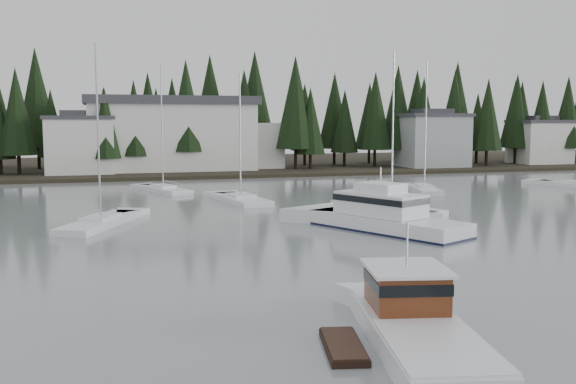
% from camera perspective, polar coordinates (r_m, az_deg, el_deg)
% --- Properties ---
extents(far_shore_land, '(240.00, 54.00, 1.00)m').
position_cam_1_polar(far_shore_land, '(113.17, -8.49, 2.30)').
color(far_shore_land, black).
rests_on(far_shore_land, ground).
extents(conifer_treeline, '(200.00, 22.00, 20.00)m').
position_cam_1_polar(conifer_treeline, '(102.30, -7.67, 1.90)').
color(conifer_treeline, black).
rests_on(conifer_treeline, ground).
extents(house_west, '(9.54, 7.42, 8.75)m').
position_cam_1_polar(house_west, '(94.00, -18.00, 4.12)').
color(house_west, silver).
rests_on(house_west, ground).
extents(house_east_a, '(10.60, 8.48, 9.25)m').
position_cam_1_polar(house_east_a, '(106.04, 12.66, 4.61)').
color(house_east_a, '#999EA0').
rests_on(house_east_a, ground).
extents(house_east_b, '(9.54, 7.42, 8.25)m').
position_cam_1_polar(house_east_b, '(119.81, 21.47, 4.26)').
color(house_east_b, silver).
rests_on(house_east_b, ground).
extents(harbor_inn, '(29.50, 11.50, 10.90)m').
position_cam_1_polar(harbor_inn, '(98.01, -9.11, 5.07)').
color(harbor_inn, silver).
rests_on(harbor_inn, ground).
extents(lobster_boat_brown, '(5.99, 9.78, 4.62)m').
position_cam_1_polar(lobster_boat_brown, '(22.97, 11.05, -11.86)').
color(lobster_boat_brown, white).
rests_on(lobster_boat_brown, ground).
extents(cabin_cruiser_center, '(8.64, 12.50, 5.19)m').
position_cam_1_polar(cabin_cruiser_center, '(45.71, 8.56, -2.44)').
color(cabin_cruiser_center, white).
rests_on(cabin_cruiser_center, ground).
extents(sailboat_0, '(5.57, 10.47, 12.76)m').
position_cam_1_polar(sailboat_0, '(82.62, 24.22, 0.43)').
color(sailboat_0, white).
rests_on(sailboat_0, ground).
extents(sailboat_1, '(6.38, 10.11, 14.04)m').
position_cam_1_polar(sailboat_1, '(55.79, 9.17, -1.61)').
color(sailboat_1, white).
rests_on(sailboat_1, ground).
extents(sailboat_3, '(4.42, 9.73, 12.81)m').
position_cam_1_polar(sailboat_3, '(61.66, -4.23, -0.82)').
color(sailboat_3, white).
rests_on(sailboat_3, ground).
extents(sailboat_5, '(5.63, 9.71, 14.35)m').
position_cam_1_polar(sailboat_5, '(71.76, -11.03, 0.09)').
color(sailboat_5, white).
rests_on(sailboat_5, ground).
extents(sailboat_6, '(6.60, 10.38, 13.83)m').
position_cam_1_polar(sailboat_6, '(49.40, -16.29, -2.80)').
color(sailboat_6, white).
rests_on(sailboat_6, ground).
extents(sailboat_9, '(4.64, 8.95, 14.71)m').
position_cam_1_polar(sailboat_9, '(72.10, 12.01, 0.11)').
color(sailboat_9, white).
rests_on(sailboat_9, ground).
extents(runabout_1, '(2.94, 6.49, 1.42)m').
position_cam_1_polar(runabout_1, '(54.18, 11.26, -1.83)').
color(runabout_1, white).
rests_on(runabout_1, ground).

